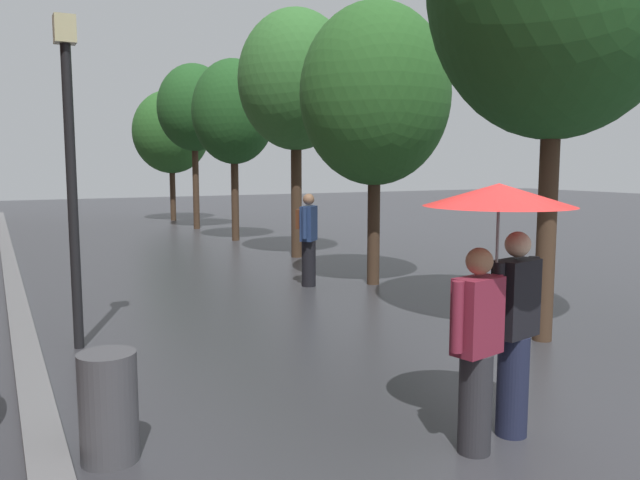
{
  "coord_description": "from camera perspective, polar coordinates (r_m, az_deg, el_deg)",
  "views": [
    {
      "loc": [
        -3.46,
        -3.25,
        2.27
      ],
      "look_at": [
        0.03,
        3.5,
        1.35
      ],
      "focal_mm": 35.7,
      "sensor_mm": 36.0,
      "label": 1
    }
  ],
  "objects": [
    {
      "name": "street_tree_2",
      "position": [
        15.44,
        -2.18,
        14.07
      ],
      "size": [
        2.74,
        2.74,
        5.86
      ],
      "color": "#473323",
      "rests_on": "ground"
    },
    {
      "name": "street_lamp_post",
      "position": [
        8.2,
        -21.46,
        6.96
      ],
      "size": [
        0.24,
        0.24,
        3.98
      ],
      "color": "black",
      "rests_on": "ground"
    },
    {
      "name": "kerb_strip",
      "position": [
        13.43,
        -25.85,
        -3.27
      ],
      "size": [
        0.3,
        36.0,
        0.12
      ],
      "primitive_type": "cube",
      "color": "slate",
      "rests_on": "ground"
    },
    {
      "name": "couple_under_umbrella",
      "position": [
        5.22,
        15.66,
        -2.55
      ],
      "size": [
        1.19,
        1.19,
        2.11
      ],
      "color": "#2D2D33",
      "rests_on": "ground"
    },
    {
      "name": "pedestrian_walking_midground",
      "position": [
        11.71,
        -1.08,
        0.24
      ],
      "size": [
        0.46,
        0.46,
        1.72
      ],
      "color": "black",
      "rests_on": "ground"
    },
    {
      "name": "street_tree_3",
      "position": [
        18.89,
        -7.75,
        11.28
      ],
      "size": [
        2.41,
        2.41,
        5.25
      ],
      "color": "#473323",
      "rests_on": "ground"
    },
    {
      "name": "street_tree_5",
      "position": [
        26.02,
        -13.2,
        9.41
      ],
      "size": [
        2.99,
        2.99,
        5.12
      ],
      "color": "#473323",
      "rests_on": "ground"
    },
    {
      "name": "street_tree_1",
      "position": [
        11.93,
        4.95,
        12.83
      ],
      "size": [
        2.76,
        2.76,
        5.17
      ],
      "color": "#473323",
      "rests_on": "ground"
    },
    {
      "name": "litter_bin",
      "position": [
        5.25,
        -18.43,
        -14.02
      ],
      "size": [
        0.44,
        0.44,
        0.85
      ],
      "primitive_type": "cylinder",
      "color": "#4C4C51",
      "rests_on": "ground"
    },
    {
      "name": "street_tree_4",
      "position": [
        22.54,
        -11.23,
        11.52
      ],
      "size": [
        2.49,
        2.49,
        5.63
      ],
      "color": "#473323",
      "rests_on": "ground"
    },
    {
      "name": "ground_plane",
      "position": [
        5.26,
        18.57,
        -19.03
      ],
      "size": [
        80.0,
        80.0,
        0.0
      ],
      "primitive_type": "plane",
      "color": "#38383D"
    }
  ]
}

